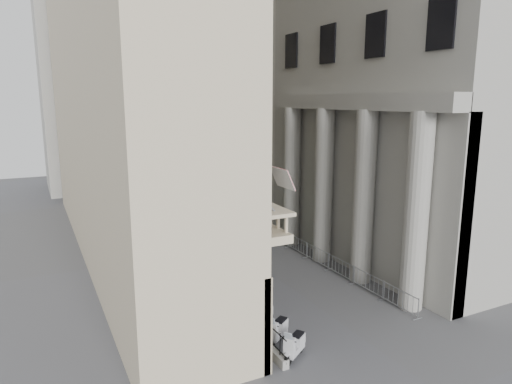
% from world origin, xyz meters
% --- Properties ---
extents(far_building, '(22.00, 10.00, 30.00)m').
position_xyz_m(far_building, '(0.00, 48.00, 15.00)').
color(far_building, '#B6B4AC').
rests_on(far_building, ground).
extents(iron_fence, '(0.30, 28.00, 1.40)m').
position_xyz_m(iron_fence, '(-4.30, 18.00, 0.00)').
color(iron_fence, black).
rests_on(iron_fence, ground).
extents(blue_awning, '(1.60, 3.00, 3.00)m').
position_xyz_m(blue_awning, '(4.15, 26.00, 0.00)').
color(blue_awning, navy).
rests_on(blue_awning, ground).
extents(flag, '(1.00, 1.40, 8.20)m').
position_xyz_m(flag, '(-4.00, 5.00, 0.00)').
color(flag, '#9E0C11').
rests_on(flag, ground).
extents(scooter_0, '(1.47, 1.25, 1.50)m').
position_xyz_m(scooter_0, '(-3.58, 4.54, 0.00)').
color(scooter_0, silver).
rests_on(scooter_0, ground).
extents(scooter_1, '(1.47, 1.25, 1.50)m').
position_xyz_m(scooter_1, '(-3.58, 5.96, 0.00)').
color(scooter_1, silver).
rests_on(scooter_1, ground).
extents(scooter_2, '(1.47, 1.25, 1.50)m').
position_xyz_m(scooter_2, '(-3.58, 7.39, 0.00)').
color(scooter_2, silver).
rests_on(scooter_2, ground).
extents(scooter_3, '(1.47, 1.25, 1.50)m').
position_xyz_m(scooter_3, '(-3.58, 8.81, 0.00)').
color(scooter_3, silver).
rests_on(scooter_3, ground).
extents(scooter_4, '(1.47, 1.25, 1.50)m').
position_xyz_m(scooter_4, '(-3.58, 10.23, 0.00)').
color(scooter_4, silver).
rests_on(scooter_4, ground).
extents(scooter_5, '(1.47, 1.25, 1.50)m').
position_xyz_m(scooter_5, '(-3.58, 11.65, 0.00)').
color(scooter_5, silver).
rests_on(scooter_5, ground).
extents(scooter_6, '(1.47, 1.25, 1.50)m').
position_xyz_m(scooter_6, '(-3.58, 13.08, 0.00)').
color(scooter_6, silver).
rests_on(scooter_6, ground).
extents(scooter_7, '(1.47, 1.25, 1.50)m').
position_xyz_m(scooter_7, '(-3.58, 14.50, 0.00)').
color(scooter_7, silver).
rests_on(scooter_7, ground).
extents(scooter_8, '(1.47, 1.25, 1.50)m').
position_xyz_m(scooter_8, '(-3.58, 15.92, 0.00)').
color(scooter_8, silver).
rests_on(scooter_8, ground).
extents(scooter_9, '(1.47, 1.25, 1.50)m').
position_xyz_m(scooter_9, '(-3.58, 17.34, 0.00)').
color(scooter_9, silver).
rests_on(scooter_9, ground).
extents(scooter_10, '(1.47, 1.25, 1.50)m').
position_xyz_m(scooter_10, '(-3.58, 18.76, 0.00)').
color(scooter_10, silver).
rests_on(scooter_10, ground).
extents(scooter_11, '(1.47, 1.25, 1.50)m').
position_xyz_m(scooter_11, '(-3.58, 20.19, 0.00)').
color(scooter_11, silver).
rests_on(scooter_11, ground).
extents(scooter_12, '(1.47, 1.25, 1.50)m').
position_xyz_m(scooter_12, '(-3.58, 21.61, 0.00)').
color(scooter_12, silver).
rests_on(scooter_12, ground).
extents(scooter_13, '(1.47, 1.25, 1.50)m').
position_xyz_m(scooter_13, '(-3.58, 23.03, 0.00)').
color(scooter_13, silver).
rests_on(scooter_13, ground).
extents(barrier_0, '(0.60, 2.40, 1.10)m').
position_xyz_m(barrier_0, '(3.59, 6.02, 0.00)').
color(barrier_0, '#A8ABB0').
rests_on(barrier_0, ground).
extents(barrier_1, '(0.60, 2.40, 1.10)m').
position_xyz_m(barrier_1, '(3.59, 8.52, 0.00)').
color(barrier_1, '#A8ABB0').
rests_on(barrier_1, ground).
extents(barrier_2, '(0.60, 2.40, 1.10)m').
position_xyz_m(barrier_2, '(3.59, 11.02, 0.00)').
color(barrier_2, '#A8ABB0').
rests_on(barrier_2, ground).
extents(barrier_3, '(0.60, 2.40, 1.10)m').
position_xyz_m(barrier_3, '(3.59, 13.52, 0.00)').
color(barrier_3, '#A8ABB0').
rests_on(barrier_3, ground).
extents(barrier_4, '(0.60, 2.40, 1.10)m').
position_xyz_m(barrier_4, '(3.59, 16.02, 0.00)').
color(barrier_4, '#A8ABB0').
rests_on(barrier_4, ground).
extents(barrier_5, '(0.60, 2.40, 1.10)m').
position_xyz_m(barrier_5, '(3.59, 18.52, 0.00)').
color(barrier_5, '#A8ABB0').
rests_on(barrier_5, ground).
extents(barrier_6, '(0.60, 2.40, 1.10)m').
position_xyz_m(barrier_6, '(3.59, 21.02, 0.00)').
color(barrier_6, '#A8ABB0').
rests_on(barrier_6, ground).
extents(barrier_7, '(0.60, 2.40, 1.10)m').
position_xyz_m(barrier_7, '(3.59, 23.52, 0.00)').
color(barrier_7, '#A8ABB0').
rests_on(barrier_7, ground).
extents(barrier_8, '(0.60, 2.40, 1.10)m').
position_xyz_m(barrier_8, '(3.59, 26.02, 0.00)').
color(barrier_8, '#A8ABB0').
rests_on(barrier_8, ground).
extents(security_tent, '(3.67, 3.67, 2.99)m').
position_xyz_m(security_tent, '(-3.60, 20.00, 2.49)').
color(security_tent, silver).
rests_on(security_tent, ground).
extents(street_lamp, '(2.66, 1.22, 8.64)m').
position_xyz_m(street_lamp, '(-3.87, 17.10, 5.17)').
color(street_lamp, gray).
rests_on(street_lamp, ground).
extents(info_kiosk, '(0.33, 0.78, 1.60)m').
position_xyz_m(info_kiosk, '(-3.37, 18.15, 0.81)').
color(info_kiosk, black).
rests_on(info_kiosk, ground).
extents(pedestrian_a, '(0.73, 0.58, 1.76)m').
position_xyz_m(pedestrian_a, '(0.19, 22.77, 0.88)').
color(pedestrian_a, '#0E0D34').
rests_on(pedestrian_a, ground).
extents(pedestrian_b, '(1.09, 1.06, 1.76)m').
position_xyz_m(pedestrian_b, '(2.69, 26.64, 0.88)').
color(pedestrian_b, black).
rests_on(pedestrian_b, ground).
extents(pedestrian_c, '(0.91, 0.62, 1.80)m').
position_xyz_m(pedestrian_c, '(-1.59, 30.61, 0.90)').
color(pedestrian_c, black).
rests_on(pedestrian_c, ground).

